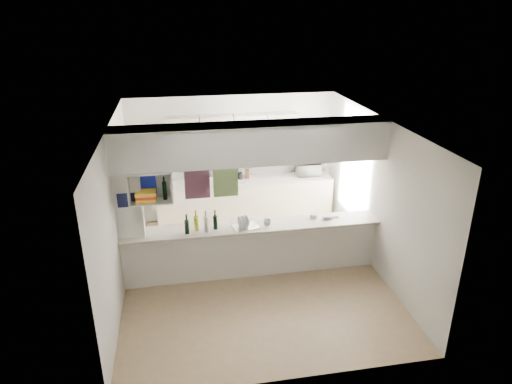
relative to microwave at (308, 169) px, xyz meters
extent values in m
plane|color=#997C59|center=(-1.55, -2.14, -1.05)|extent=(4.80, 4.80, 0.00)
plane|color=white|center=(-1.55, -2.14, 1.55)|extent=(4.80, 4.80, 0.00)
plane|color=silver|center=(-1.55, 0.26, 0.25)|extent=(4.20, 0.00, 4.20)
plane|color=silver|center=(-3.65, -2.14, 0.25)|extent=(0.00, 4.80, 4.80)
plane|color=silver|center=(0.55, -2.14, 0.25)|extent=(0.00, 4.80, 4.80)
cube|color=silver|center=(-1.55, -2.14, -0.61)|extent=(4.20, 0.15, 0.88)
cube|color=#B4AA9E|center=(-1.55, -2.14, -0.15)|extent=(4.20, 0.50, 0.04)
cube|color=white|center=(-1.55, -2.14, 1.25)|extent=(4.20, 0.50, 0.60)
cube|color=silver|center=(-3.45, -2.14, 0.25)|extent=(0.40, 0.18, 2.60)
cube|color=#191E4C|center=(-3.45, -2.23, 0.50)|extent=(0.30, 0.01, 0.22)
cube|color=white|center=(-3.45, -2.23, 0.27)|extent=(0.30, 0.01, 0.24)
cube|color=black|center=(-2.40, -1.92, 0.63)|extent=(0.40, 0.02, 0.62)
cube|color=#176860|center=(-1.95, -1.92, 0.63)|extent=(0.40, 0.02, 0.62)
cube|color=white|center=(-3.10, -2.24, 0.46)|extent=(0.65, 0.35, 0.02)
cube|color=white|center=(-3.10, -2.24, 0.93)|extent=(0.65, 0.35, 0.02)
cube|color=white|center=(-3.10, -2.07, 0.70)|extent=(0.65, 0.02, 0.50)
cube|color=white|center=(-3.42, -2.24, 0.70)|extent=(0.02, 0.35, 0.50)
cube|color=white|center=(-2.79, -2.24, 0.70)|extent=(0.02, 0.35, 0.50)
cube|color=yellow|center=(-3.18, -2.24, 0.50)|extent=(0.30, 0.24, 0.05)
cube|color=red|center=(-3.18, -2.24, 0.55)|extent=(0.28, 0.22, 0.05)
cube|color=yellow|center=(-3.18, -2.24, 0.60)|extent=(0.30, 0.24, 0.05)
cube|color=#0E1B9F|center=(-3.15, -2.11, 0.70)|extent=(0.26, 0.02, 0.34)
cylinder|color=black|center=(-2.90, -2.24, 0.61)|extent=(0.06, 0.06, 0.28)
cube|color=beige|center=(-1.35, -0.04, -0.60)|extent=(3.60, 0.60, 0.90)
cube|color=#B4AA9E|center=(-1.35, -0.04, -0.15)|extent=(3.60, 0.63, 0.03)
cube|color=silver|center=(-1.35, 0.25, 0.17)|extent=(3.60, 0.03, 0.60)
cube|color=beige|center=(-1.55, 0.09, 0.83)|extent=(2.62, 0.34, 0.72)
cube|color=white|center=(-0.80, 0.02, 0.43)|extent=(0.60, 0.46, 0.12)
cube|color=silver|center=(-0.80, -0.21, 0.39)|extent=(0.60, 0.02, 0.05)
imported|color=white|center=(0.00, 0.00, 0.00)|extent=(0.49, 0.34, 0.27)
imported|color=#0E1B9F|center=(-0.01, 0.02, 0.17)|extent=(0.27, 0.27, 0.07)
cube|color=silver|center=(-1.67, -2.18, -0.13)|extent=(0.45, 0.37, 0.01)
cylinder|color=white|center=(-1.77, -2.20, -0.02)|extent=(0.05, 0.19, 0.20)
cylinder|color=white|center=(-1.71, -2.18, -0.02)|extent=(0.05, 0.19, 0.20)
cylinder|color=white|center=(-1.66, -2.17, -0.02)|extent=(0.05, 0.19, 0.20)
imported|color=white|center=(-1.33, -2.22, -0.07)|extent=(0.17, 0.17, 0.11)
cylinder|color=black|center=(-2.61, -2.23, -0.02)|extent=(0.07, 0.07, 0.22)
cylinder|color=black|center=(-2.61, -2.23, 0.14)|extent=(0.03, 0.03, 0.10)
cylinder|color=olive|center=(-2.46, -2.15, -0.01)|extent=(0.07, 0.07, 0.24)
cylinder|color=olive|center=(-2.46, -2.15, 0.16)|extent=(0.03, 0.03, 0.10)
cylinder|color=silver|center=(-2.31, -2.23, -0.01)|extent=(0.07, 0.07, 0.26)
cylinder|color=silver|center=(-2.31, -2.23, 0.17)|extent=(0.03, 0.03, 0.10)
cylinder|color=black|center=(-2.16, -2.15, -0.02)|extent=(0.07, 0.07, 0.22)
cylinder|color=black|center=(-2.16, -2.15, 0.14)|extent=(0.03, 0.03, 0.10)
cylinder|color=silver|center=(-0.49, -2.02, -0.10)|extent=(0.14, 0.14, 0.07)
cube|color=silver|center=(-0.30, -2.12, -0.10)|extent=(0.14, 0.10, 0.06)
cube|color=black|center=(-0.14, -2.09, -0.13)|extent=(0.14, 0.07, 0.01)
cylinder|color=black|center=(-1.44, 0.01, -0.07)|extent=(0.10, 0.10, 0.13)
cube|color=#4F2C1B|center=(-1.29, 0.04, -0.04)|extent=(0.11, 0.10, 0.19)
camera|label=1|loc=(-2.67, -8.68, 3.16)|focal=32.00mm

